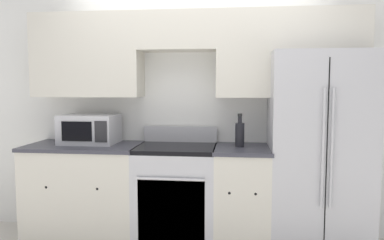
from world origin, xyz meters
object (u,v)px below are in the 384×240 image
at_px(bottle, 240,134).
at_px(microwave, 90,129).
at_px(refrigerator, 317,151).
at_px(oven_range, 176,194).

bearing_deg(bottle, microwave, 178.13).
distance_m(refrigerator, bottle, 0.73).
height_order(oven_range, microwave, microwave).
distance_m(oven_range, refrigerator, 1.38).
relative_size(refrigerator, microwave, 3.39).
height_order(refrigerator, microwave, refrigerator).
relative_size(oven_range, refrigerator, 0.61).
bearing_deg(oven_range, refrigerator, 1.96).
height_order(microwave, bottle, bottle).
relative_size(oven_range, microwave, 2.05).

